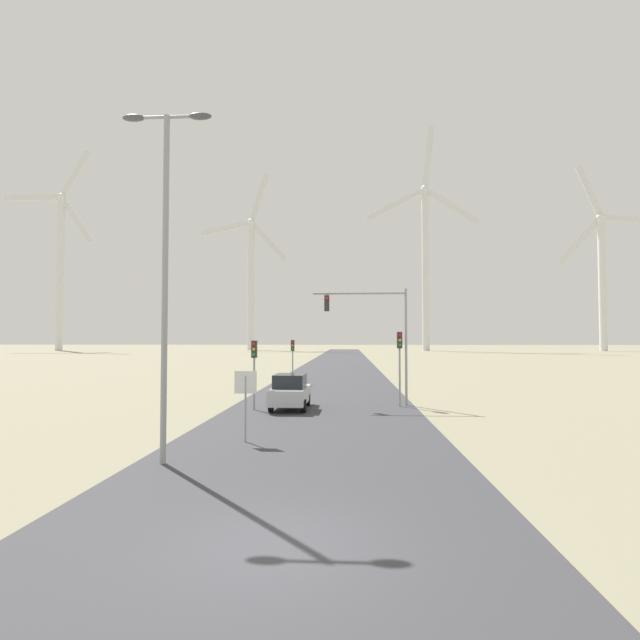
# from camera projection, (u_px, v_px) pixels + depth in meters

# --- Properties ---
(ground_plane) EXTENTS (600.00, 600.00, 0.00)m
(ground_plane) POSITION_uv_depth(u_px,v_px,m) (272.00, 546.00, 8.85)
(ground_plane) COLOR gray
(road_surface) EXTENTS (10.00, 240.00, 0.01)m
(road_surface) POSITION_uv_depth(u_px,v_px,m) (336.00, 371.00, 56.74)
(road_surface) COLOR #38383D
(road_surface) RESTS_ON ground
(streetlamp) EXTENTS (2.75, 0.32, 10.50)m
(streetlamp) POSITION_uv_depth(u_px,v_px,m) (165.00, 245.00, 14.95)
(streetlamp) COLOR #93999E
(streetlamp) RESTS_ON ground
(stop_sign_near) EXTENTS (0.81, 0.07, 2.53)m
(stop_sign_near) POSITION_uv_depth(u_px,v_px,m) (246.00, 392.00, 17.88)
(stop_sign_near) COLOR #93999E
(stop_sign_near) RESTS_ON ground
(traffic_light_post_near_left) EXTENTS (0.28, 0.34, 3.60)m
(traffic_light_post_near_left) POSITION_uv_depth(u_px,v_px,m) (254.00, 359.00, 25.94)
(traffic_light_post_near_left) COLOR #93999E
(traffic_light_post_near_left) RESTS_ON ground
(traffic_light_post_near_right) EXTENTS (0.28, 0.34, 4.07)m
(traffic_light_post_near_right) POSITION_uv_depth(u_px,v_px,m) (400.00, 352.00, 27.25)
(traffic_light_post_near_right) COLOR #93999E
(traffic_light_post_near_right) RESTS_ON ground
(traffic_light_post_mid_left) EXTENTS (0.28, 0.33, 3.59)m
(traffic_light_post_mid_left) POSITION_uv_depth(u_px,v_px,m) (293.00, 352.00, 40.99)
(traffic_light_post_mid_left) COLOR #93999E
(traffic_light_post_mid_left) RESTS_ON ground
(traffic_light_mast_overhead) EXTENTS (5.25, 0.35, 6.49)m
(traffic_light_mast_overhead) POSITION_uv_depth(u_px,v_px,m) (374.00, 321.00, 27.80)
(traffic_light_mast_overhead) COLOR #93999E
(traffic_light_mast_overhead) RESTS_ON ground
(car_approaching) EXTENTS (1.89, 4.14, 1.83)m
(car_approaching) POSITION_uv_depth(u_px,v_px,m) (290.00, 392.00, 26.23)
(car_approaching) COLOR #B7BCC1
(car_approaching) RESTS_ON ground
(wind_turbine_far_left) EXTENTS (26.59, 5.82, 64.54)m
(wind_turbine_far_left) POSITION_uv_depth(u_px,v_px,m) (61.00, 258.00, 158.43)
(wind_turbine_far_left) COLOR silver
(wind_turbine_far_left) RESTS_ON ground
(wind_turbine_left) EXTENTS (29.03, 2.60, 58.95)m
(wind_turbine_left) POSITION_uv_depth(u_px,v_px,m) (251.00, 271.00, 165.01)
(wind_turbine_left) COLOR silver
(wind_turbine_left) RESTS_ON ground
(wind_turbine_center) EXTENTS (34.12, 9.92, 70.33)m
(wind_turbine_center) POSITION_uv_depth(u_px,v_px,m) (425.00, 252.00, 154.62)
(wind_turbine_center) COLOR silver
(wind_turbine_center) RESTS_ON ground
(wind_turbine_right) EXTENTS (27.96, 9.71, 57.71)m
(wind_turbine_right) POSITION_uv_depth(u_px,v_px,m) (602.00, 268.00, 151.91)
(wind_turbine_right) COLOR silver
(wind_turbine_right) RESTS_ON ground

